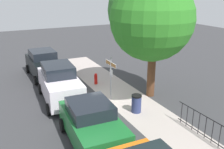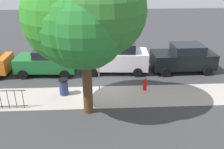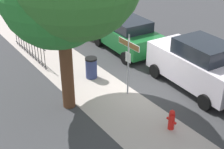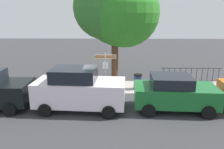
# 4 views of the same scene
# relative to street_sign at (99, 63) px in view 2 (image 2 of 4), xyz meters

# --- Properties ---
(ground_plane) EXTENTS (60.00, 60.00, 0.00)m
(ground_plane) POSITION_rel_street_sign_xyz_m (0.04, -0.40, -1.76)
(ground_plane) COLOR #38383A
(sidewalk_strip) EXTENTS (24.00, 2.60, 0.00)m
(sidewalk_strip) POSITION_rel_street_sign_xyz_m (2.04, 0.90, -1.76)
(sidewalk_strip) COLOR #B2A39C
(sidewalk_strip) RESTS_ON ground_plane
(street_sign) EXTENTS (1.29, 0.07, 2.63)m
(street_sign) POSITION_rel_street_sign_xyz_m (0.00, 0.00, 0.00)
(street_sign) COLOR #9EA0A5
(street_sign) RESTS_ON ground_plane
(shade_tree) EXTENTS (5.74, 4.99, 7.27)m
(shade_tree) POSITION_rel_street_sign_xyz_m (0.66, 2.20, 3.00)
(shade_tree) COLOR #56341F
(shade_tree) RESTS_ON ground_plane
(car_black) EXTENTS (4.41, 2.25, 1.96)m
(car_black) POSITION_rel_street_sign_xyz_m (-6.00, -2.64, -0.78)
(car_black) COLOR black
(car_black) RESTS_ON ground_plane
(car_white) EXTENTS (4.59, 2.32, 2.17)m
(car_white) POSITION_rel_street_sign_xyz_m (-1.20, -2.75, -0.69)
(car_white) COLOR white
(car_white) RESTS_ON ground_plane
(car_green) EXTENTS (4.17, 2.35, 1.79)m
(car_green) POSITION_rel_street_sign_xyz_m (3.60, -2.68, -0.85)
(car_green) COLOR #1B672D
(car_green) RESTS_ON ground_plane
(fire_hydrant) EXTENTS (0.42, 0.22, 0.78)m
(fire_hydrant) POSITION_rel_street_sign_xyz_m (-2.78, 0.20, -1.38)
(fire_hydrant) COLOR red
(fire_hydrant) RESTS_ON ground_plane
(trash_bin) EXTENTS (0.55, 0.55, 0.98)m
(trash_bin) POSITION_rel_street_sign_xyz_m (2.07, 0.50, -1.27)
(trash_bin) COLOR navy
(trash_bin) RESTS_ON ground_plane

